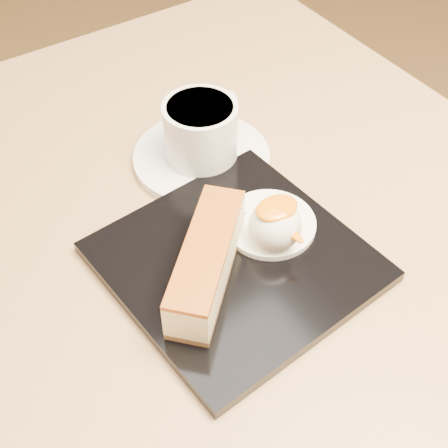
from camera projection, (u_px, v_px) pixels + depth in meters
table at (181, 330)px, 0.72m from camera, size 0.80×0.80×0.72m
dessert_plate at (236, 262)px, 0.58m from camera, size 0.24×0.24×0.01m
cheesecake at (207, 261)px, 0.55m from camera, size 0.13×0.13×0.05m
cream_smear at (270, 224)px, 0.61m from camera, size 0.09×0.09×0.01m
ice_cream_scoop at (275, 225)px, 0.57m from camera, size 0.05×0.05×0.05m
mango_sauce at (277, 208)px, 0.56m from camera, size 0.04×0.03×0.01m
mint_sprig at (230, 218)px, 0.61m from camera, size 0.03×0.02×0.00m
saucer at (202, 158)px, 0.69m from camera, size 0.15×0.15×0.01m
coffee_cup at (202, 129)px, 0.66m from camera, size 0.10×0.08×0.06m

